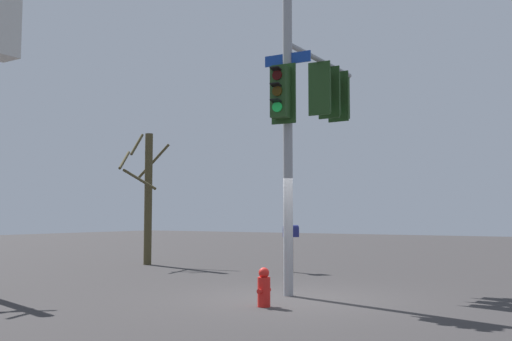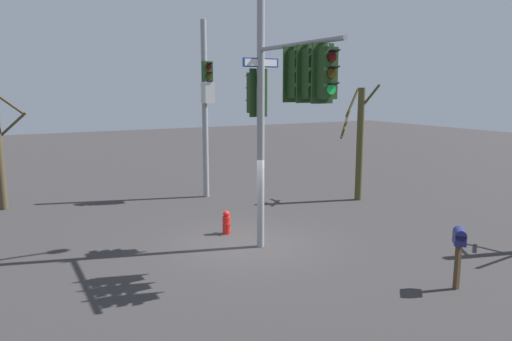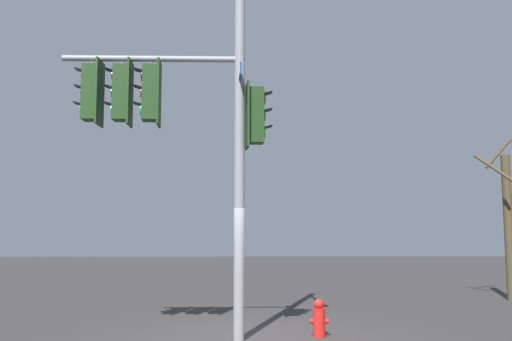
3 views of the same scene
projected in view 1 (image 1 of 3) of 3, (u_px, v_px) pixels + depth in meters
The scene contains 5 objects.
ground_plane at pixel (294, 299), 12.07m from camera, with size 80.00×80.00×0.00m, color #343132.
main_signal_pole_assembly at pixel (302, 76), 13.77m from camera, with size 4.16×3.53×9.33m.
fire_hydrant at pixel (264, 288), 11.02m from camera, with size 0.38×0.24×0.73m.
mailbox at pixel (291, 235), 17.81m from camera, with size 0.48×0.48×1.41m.
bare_tree_corner at pixel (147, 193), 20.60m from camera, with size 2.05×2.01×4.64m.
Camera 1 is at (-10.80, -5.81, 1.71)m, focal length 41.39 mm.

